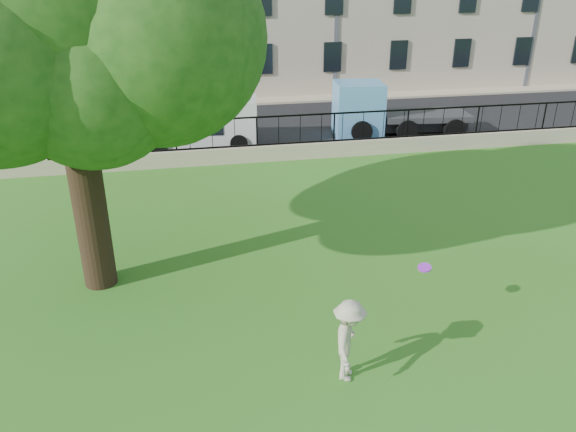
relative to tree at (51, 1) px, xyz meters
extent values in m
plane|color=#38731B|center=(5.07, -3.87, -6.23)|extent=(120.00, 120.00, 0.00)
cube|color=tan|center=(5.07, 8.13, -5.93)|extent=(50.00, 0.40, 0.60)
cube|color=black|center=(5.07, 8.13, -5.60)|extent=(50.00, 0.05, 0.06)
cube|color=black|center=(5.07, 8.13, -4.53)|extent=(50.00, 0.05, 0.06)
cube|color=black|center=(5.07, 12.83, -6.23)|extent=(60.00, 9.00, 0.01)
cube|color=tan|center=(5.07, 18.03, -6.17)|extent=(60.00, 1.40, 0.12)
cylinder|color=black|center=(0.13, -0.06, -4.21)|extent=(0.74, 0.74, 4.05)
sphere|color=#1C4A13|center=(1.93, -0.86, -0.60)|extent=(4.23, 4.23, 4.23)
imported|color=#BAB597|center=(4.85, -4.39, -5.44)|extent=(0.94, 1.17, 1.59)
cylinder|color=#9F26DA|center=(6.78, -3.13, -4.87)|extent=(0.30, 0.31, 0.12)
imported|color=#A51429|center=(-3.55, 11.45, -5.57)|extent=(4.19, 1.88, 1.34)
cube|color=silver|center=(3.07, 10.53, -5.26)|extent=(4.85, 2.41, 1.95)
cube|color=#61A7E4|center=(11.62, 10.53, -5.08)|extent=(5.71, 2.59, 2.31)
camera|label=1|loc=(2.20, -12.16, 0.63)|focal=35.00mm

